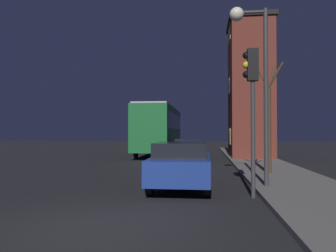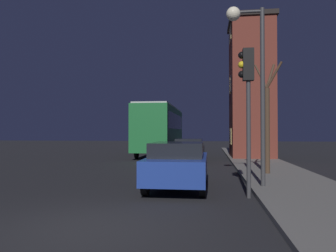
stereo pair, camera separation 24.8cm
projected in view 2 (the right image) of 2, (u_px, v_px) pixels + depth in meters
name	position (u px, v px, depth m)	size (l,w,h in m)	color
ground_plane	(84.00, 229.00, 6.18)	(120.00, 120.00, 0.00)	black
brick_building	(251.00, 88.00, 22.62)	(3.01, 4.09, 9.46)	brown
streetlamp	(249.00, 57.00, 10.36)	(1.20, 0.45, 5.70)	#38383A
traffic_light	(247.00, 90.00, 9.13)	(0.43, 0.24, 4.17)	#38383A
bare_tree	(267.00, 121.00, 13.51)	(1.03, 1.10, 4.64)	#473323
bus	(161.00, 127.00, 26.07)	(2.51, 10.93, 3.80)	#1E6B33
car_near_lane	(178.00, 164.00, 10.63)	(1.82, 4.23, 1.50)	navy
car_mid_lane	(189.00, 149.00, 20.62)	(1.79, 4.58, 1.41)	black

